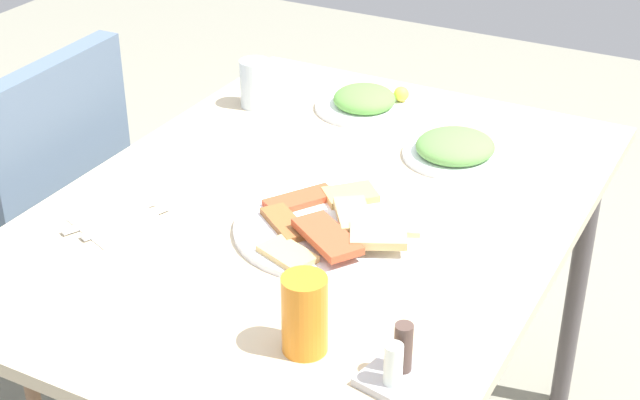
{
  "coord_description": "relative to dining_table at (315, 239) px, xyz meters",
  "views": [
    {
      "loc": [
        -1.32,
        -0.72,
        1.6
      ],
      "look_at": [
        -0.03,
        -0.03,
        0.77
      ],
      "focal_mm": 53.7,
      "sensor_mm": 36.0,
      "label": 1
    }
  ],
  "objects": [
    {
      "name": "pide_platter",
      "position": [
        -0.07,
        -0.07,
        0.09
      ],
      "size": [
        0.33,
        0.33,
        0.04
      ],
      "color": "white",
      "rests_on": "dining_table"
    },
    {
      "name": "drinking_glass",
      "position": [
        0.33,
        0.33,
        0.13
      ],
      "size": [
        0.07,
        0.07,
        0.11
      ],
      "primitive_type": "cylinder",
      "color": "silver",
      "rests_on": "dining_table"
    },
    {
      "name": "dining_table",
      "position": [
        0.0,
        0.0,
        0.0
      ],
      "size": [
        1.21,
        0.89,
        0.74
      ],
      "color": "beige",
      "rests_on": "ground_plane"
    },
    {
      "name": "salad_plate_greens",
      "position": [
        0.3,
        -0.16,
        0.09
      ],
      "size": [
        0.21,
        0.21,
        0.05
      ],
      "color": "white",
      "rests_on": "dining_table"
    },
    {
      "name": "fork",
      "position": [
        -0.22,
        0.26,
        0.08
      ],
      "size": [
        0.16,
        0.08,
        0.0
      ],
      "primitive_type": "cube",
      "rotation": [
        0.0,
        0.0,
        -0.39
      ],
      "color": "silver",
      "rests_on": "paper_napkin"
    },
    {
      "name": "soda_can",
      "position": [
        -0.38,
        -0.19,
        0.14
      ],
      "size": [
        0.07,
        0.07,
        0.12
      ],
      "primitive_type": "cylinder",
      "rotation": [
        0.0,
        0.0,
        1.65
      ],
      "color": "orange",
      "rests_on": "dining_table"
    },
    {
      "name": "dining_chair",
      "position": [
        -0.03,
        0.69,
        -0.14
      ],
      "size": [
        0.43,
        0.44,
        0.91
      ],
      "color": "slate",
      "rests_on": "ground_plane"
    },
    {
      "name": "spoon",
      "position": [
        -0.22,
        0.29,
        0.08
      ],
      "size": [
        0.17,
        0.09,
        0.0
      ],
      "primitive_type": "cube",
      "rotation": [
        0.0,
        0.0,
        -0.44
      ],
      "color": "silver",
      "rests_on": "paper_napkin"
    },
    {
      "name": "salad_plate_rice",
      "position": [
        0.43,
        0.1,
        0.09
      ],
      "size": [
        0.22,
        0.22,
        0.05
      ],
      "color": "white",
      "rests_on": "dining_table"
    },
    {
      "name": "condiment_caddy",
      "position": [
        -0.38,
        -0.33,
        0.1
      ],
      "size": [
        0.11,
        0.11,
        0.09
      ],
      "color": "#B2B2B7",
      "rests_on": "dining_table"
    },
    {
      "name": "paper_napkin",
      "position": [
        -0.22,
        0.28,
        0.08
      ],
      "size": [
        0.17,
        0.17,
        0.0
      ],
      "primitive_type": "cube",
      "rotation": [
        0.0,
        0.0,
        -0.37
      ],
      "color": "white",
      "rests_on": "dining_table"
    }
  ]
}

